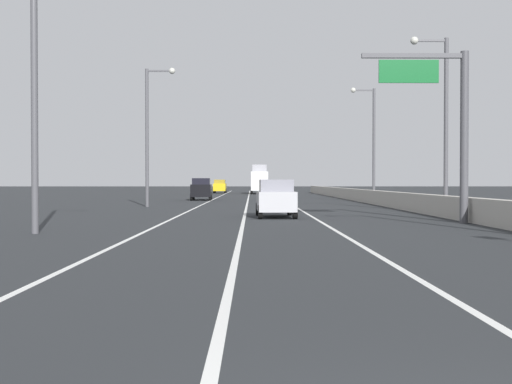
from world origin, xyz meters
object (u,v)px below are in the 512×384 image
Objects in this scene: car_silver_1 at (276,198)px; box_truck at (259,180)px; lamp_post_right_second at (441,112)px; car_yellow_0 at (220,186)px; lamp_post_left_near at (42,70)px; overhead_sign_gantry at (448,115)px; lamp_post_right_third at (371,136)px; car_black_2 at (201,189)px; lamp_post_left_mid at (151,127)px.

box_truck reaches higher than car_silver_1.
lamp_post_right_second is 2.40× the size of car_yellow_0.
overhead_sign_gantry is at bearing 19.07° from lamp_post_left_near.
lamp_post_right_third is 46.31m from car_yellow_0.
box_truck is (-9.16, 38.23, -3.73)m from lamp_post_right_third.
lamp_post_right_second is 1.00× the size of lamp_post_left_near.
overhead_sign_gantry is at bearing -32.16° from car_silver_1.
lamp_post_right_third is 24.79m from car_silver_1.
overhead_sign_gantry reaches higher than box_truck.
car_yellow_0 is at bearing 103.91° from lamp_post_right_second.
box_truck is at bearing 83.22° from lamp_post_left_near.
lamp_post_right_third is (-0.33, 19.34, 0.00)m from lamp_post_right_second.
lamp_post_right_third reaches higher than car_black_2.
lamp_post_right_second reaches higher than box_truck.
lamp_post_right_second is 64.89m from car_yellow_0.
lamp_post_right_second is at bearing -80.63° from box_truck.
lamp_post_left_mid is 2.35× the size of car_silver_1.
overhead_sign_gantry is 27.26m from lamp_post_right_third.
car_yellow_0 is 0.93× the size of car_black_2.
lamp_post_left_near is 1.07× the size of box_truck.
lamp_post_right_second is 11.02m from car_silver_1.
box_truck is at bearing 96.48° from overhead_sign_gantry.
lamp_post_right_third is 2.22× the size of car_black_2.
lamp_post_right_second reaches higher than car_yellow_0.
lamp_post_right_third is 17.26m from car_black_2.
lamp_post_right_second and lamp_post_left_near have the same top height.
car_silver_1 is at bearing 147.84° from overhead_sign_gantry.
lamp_post_left_mid is (-15.76, 17.72, 0.97)m from overhead_sign_gantry.
car_black_2 is at bearing 155.92° from lamp_post_right_third.
car_silver_1 is at bearing -78.25° from car_black_2.
overhead_sign_gantry reaches higher than car_silver_1.
overhead_sign_gantry is 16.80m from lamp_post_left_near.
overhead_sign_gantry reaches higher than car_black_2.
overhead_sign_gantry is at bearing -68.42° from car_black_2.
lamp_post_right_second is at bearing 19.08° from car_silver_1.
car_silver_1 is 0.45× the size of box_truck.
car_black_2 is at bearing -89.92° from car_yellow_0.
car_silver_1 is 60.82m from box_truck.
lamp_post_left_near is 1.00× the size of lamp_post_left_mid.
car_black_2 is 0.48× the size of box_truck.
overhead_sign_gantry is 0.76× the size of lamp_post_right_second.
overhead_sign_gantry is 1.78× the size of car_silver_1.
car_yellow_0 is 8.08m from box_truck.
lamp_post_right_second and lamp_post_left_mid have the same top height.
overhead_sign_gantry is at bearing -79.19° from car_yellow_0.
lamp_post_right_second is 2.35× the size of car_silver_1.
overhead_sign_gantry is 72.05m from car_yellow_0.
car_silver_1 is at bearing -89.90° from box_truck.
overhead_sign_gantry is 0.81× the size of box_truck.
lamp_post_right_third reaches higher than overhead_sign_gantry.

